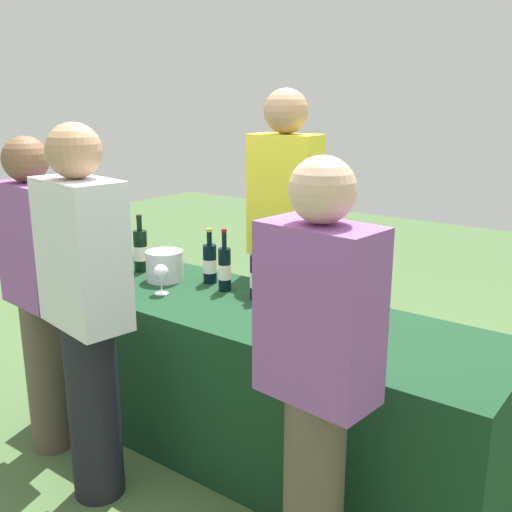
% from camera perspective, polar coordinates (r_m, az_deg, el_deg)
% --- Properties ---
extents(ground_plane, '(12.00, 12.00, 0.00)m').
position_cam_1_polar(ground_plane, '(3.15, -0.00, -18.09)').
color(ground_plane, '#476638').
extents(tasting_table, '(2.36, 0.73, 0.76)m').
position_cam_1_polar(tasting_table, '(2.96, -0.00, -11.89)').
color(tasting_table, '#14381E').
rests_on(tasting_table, ground_plane).
extents(wine_bottle_0, '(0.08, 0.08, 0.32)m').
position_cam_1_polar(wine_bottle_0, '(3.42, -10.95, 0.53)').
color(wine_bottle_0, black).
rests_on(wine_bottle_0, tasting_table).
extents(wine_bottle_1, '(0.07, 0.07, 0.29)m').
position_cam_1_polar(wine_bottle_1, '(3.16, -4.43, -0.68)').
color(wine_bottle_1, black).
rests_on(wine_bottle_1, tasting_table).
extents(wine_bottle_2, '(0.06, 0.06, 0.32)m').
position_cam_1_polar(wine_bottle_2, '(3.02, -3.01, -1.21)').
color(wine_bottle_2, black).
rests_on(wine_bottle_2, tasting_table).
extents(wine_bottle_3, '(0.08, 0.08, 0.31)m').
position_cam_1_polar(wine_bottle_3, '(2.89, 0.19, -1.96)').
color(wine_bottle_3, black).
rests_on(wine_bottle_3, tasting_table).
extents(wine_bottle_4, '(0.08, 0.08, 0.34)m').
position_cam_1_polar(wine_bottle_4, '(2.79, 3.04, -2.46)').
color(wine_bottle_4, black).
rests_on(wine_bottle_4, tasting_table).
extents(wine_bottle_5, '(0.07, 0.07, 0.32)m').
position_cam_1_polar(wine_bottle_5, '(2.73, 7.12, -3.16)').
color(wine_bottle_5, black).
rests_on(wine_bottle_5, tasting_table).
extents(wine_bottle_6, '(0.07, 0.07, 0.33)m').
position_cam_1_polar(wine_bottle_6, '(2.70, 9.82, -3.38)').
color(wine_bottle_6, black).
rests_on(wine_bottle_6, tasting_table).
extents(wine_glass_0, '(0.07, 0.07, 0.15)m').
position_cam_1_polar(wine_glass_0, '(3.00, -9.05, -1.60)').
color(wine_glass_0, silver).
rests_on(wine_glass_0, tasting_table).
extents(wine_glass_1, '(0.07, 0.07, 0.15)m').
position_cam_1_polar(wine_glass_1, '(2.51, 1.70, -4.84)').
color(wine_glass_1, silver).
rests_on(wine_glass_1, tasting_table).
extents(wine_glass_2, '(0.07, 0.07, 0.13)m').
position_cam_1_polar(wine_glass_2, '(2.43, 5.33, -5.98)').
color(wine_glass_2, silver).
rests_on(wine_glass_2, tasting_table).
extents(ice_bucket, '(0.20, 0.20, 0.16)m').
position_cam_1_polar(ice_bucket, '(3.23, -8.71, -0.92)').
color(ice_bucket, silver).
rests_on(ice_bucket, tasting_table).
extents(server_pouring, '(0.39, 0.24, 1.76)m').
position_cam_1_polar(server_pouring, '(3.30, 2.72, 2.01)').
color(server_pouring, '#3F3351').
rests_on(server_pouring, ground_plane).
extents(guest_0, '(0.38, 0.23, 1.55)m').
position_cam_1_polar(guest_0, '(3.01, -20.06, -2.77)').
color(guest_0, brown).
rests_on(guest_0, ground_plane).
extents(guest_1, '(0.43, 0.29, 1.63)m').
position_cam_1_polar(guest_1, '(2.57, -15.89, -4.70)').
color(guest_1, black).
rests_on(guest_1, ground_plane).
extents(guest_2, '(0.40, 0.25, 1.55)m').
position_cam_1_polar(guest_2, '(1.99, 5.84, -11.29)').
color(guest_2, brown).
rests_on(guest_2, ground_plane).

